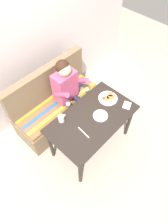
{
  "coord_description": "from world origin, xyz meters",
  "views": [
    {
      "loc": [
        -1.15,
        -0.94,
        2.87
      ],
      "look_at": [
        0.0,
        0.15,
        0.72
      ],
      "focal_mm": 31.67,
      "sensor_mm": 36.0,
      "label": 1
    }
  ],
  "objects_px": {
    "table": "(92,121)",
    "couch": "(57,105)",
    "napkin": "(127,105)",
    "coffee_mug": "(61,118)",
    "knife": "(84,132)",
    "person": "(68,89)",
    "plate_eggs": "(100,116)",
    "plate_breakfast": "(108,98)"
  },
  "relations": [
    {
      "from": "table",
      "to": "person",
      "type": "distance_m",
      "value": 0.61
    },
    {
      "from": "coffee_mug",
      "to": "knife",
      "type": "xyz_separation_m",
      "value": [
        0.07,
        -0.33,
        -0.05
      ]
    },
    {
      "from": "table",
      "to": "person",
      "type": "bearing_deg",
      "value": 77.23
    },
    {
      "from": "person",
      "to": "plate_breakfast",
      "type": "bearing_deg",
      "value": -63.28
    },
    {
      "from": "couch",
      "to": "coffee_mug",
      "type": "bearing_deg",
      "value": -121.31
    },
    {
      "from": "table",
      "to": "coffee_mug",
      "type": "bearing_deg",
      "value": 139.61
    },
    {
      "from": "table",
      "to": "napkin",
      "type": "bearing_deg",
      "value": -23.25
    },
    {
      "from": "couch",
      "to": "knife",
      "type": "xyz_separation_m",
      "value": [
        -0.24,
        -0.84,
        0.4
      ]
    },
    {
      "from": "person",
      "to": "napkin",
      "type": "relative_size",
      "value": 9.2
    },
    {
      "from": "person",
      "to": "napkin",
      "type": "height_order",
      "value": "person"
    },
    {
      "from": "plate_breakfast",
      "to": "knife",
      "type": "bearing_deg",
      "value": -168.49
    },
    {
      "from": "person",
      "to": "knife",
      "type": "bearing_deg",
      "value": -119.57
    },
    {
      "from": "knife",
      "to": "plate_eggs",
      "type": "bearing_deg",
      "value": 7.43
    },
    {
      "from": "couch",
      "to": "coffee_mug",
      "type": "distance_m",
      "value": 0.74
    },
    {
      "from": "person",
      "to": "coffee_mug",
      "type": "height_order",
      "value": "person"
    },
    {
      "from": "table",
      "to": "person",
      "type": "relative_size",
      "value": 0.99
    },
    {
      "from": "person",
      "to": "knife",
      "type": "xyz_separation_m",
      "value": [
        -0.37,
        -0.66,
        -0.01
      ]
    },
    {
      "from": "table",
      "to": "knife",
      "type": "xyz_separation_m",
      "value": [
        -0.24,
        -0.07,
        0.08
      ]
    },
    {
      "from": "couch",
      "to": "napkin",
      "type": "bearing_deg",
      "value": -63.54
    },
    {
      "from": "couch",
      "to": "plate_breakfast",
      "type": "distance_m",
      "value": 0.91
    },
    {
      "from": "coffee_mug",
      "to": "person",
      "type": "bearing_deg",
      "value": 36.77
    },
    {
      "from": "couch",
      "to": "plate_eggs",
      "type": "distance_m",
      "value": 0.92
    },
    {
      "from": "coffee_mug",
      "to": "plate_eggs",
      "type": "bearing_deg",
      "value": -38.48
    },
    {
      "from": "couch",
      "to": "plate_breakfast",
      "type": "xyz_separation_m",
      "value": [
        0.4,
        -0.71,
        0.41
      ]
    },
    {
      "from": "couch",
      "to": "plate_breakfast",
      "type": "height_order",
      "value": "couch"
    },
    {
      "from": "person",
      "to": "plate_eggs",
      "type": "distance_m",
      "value": 0.65
    },
    {
      "from": "couch",
      "to": "knife",
      "type": "bearing_deg",
      "value": -106.1
    },
    {
      "from": "couch",
      "to": "table",
      "type": "bearing_deg",
      "value": -90.0
    },
    {
      "from": "plate_breakfast",
      "to": "knife",
      "type": "relative_size",
      "value": 1.35
    },
    {
      "from": "person",
      "to": "plate_breakfast",
      "type": "xyz_separation_m",
      "value": [
        0.27,
        -0.53,
        0.0
      ]
    },
    {
      "from": "person",
      "to": "plate_eggs",
      "type": "xyz_separation_m",
      "value": [
        -0.04,
        -0.65,
        -0.0
      ]
    },
    {
      "from": "knife",
      "to": "table",
      "type": "bearing_deg",
      "value": 21.82
    },
    {
      "from": "person",
      "to": "knife",
      "type": "height_order",
      "value": "person"
    },
    {
      "from": "table",
      "to": "couch",
      "type": "bearing_deg",
      "value": 90.0
    },
    {
      "from": "plate_eggs",
      "to": "knife",
      "type": "relative_size",
      "value": 0.99
    },
    {
      "from": "table",
      "to": "knife",
      "type": "relative_size",
      "value": 6.0
    },
    {
      "from": "table",
      "to": "knife",
      "type": "distance_m",
      "value": 0.27
    },
    {
      "from": "coffee_mug",
      "to": "napkin",
      "type": "xyz_separation_m",
      "value": [
        0.79,
        -0.47,
        -0.05
      ]
    },
    {
      "from": "couch",
      "to": "person",
      "type": "xyz_separation_m",
      "value": [
        0.13,
        -0.17,
        0.41
      ]
    },
    {
      "from": "napkin",
      "to": "coffee_mug",
      "type": "bearing_deg",
      "value": 149.34
    },
    {
      "from": "table",
      "to": "napkin",
      "type": "distance_m",
      "value": 0.53
    },
    {
      "from": "couch",
      "to": "napkin",
      "type": "xyz_separation_m",
      "value": [
        0.48,
        -0.97,
        0.4
      ]
    }
  ]
}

